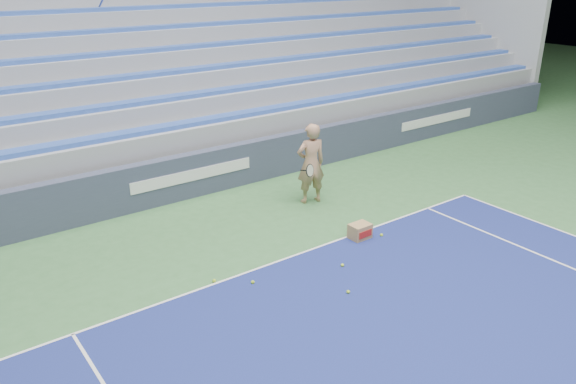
# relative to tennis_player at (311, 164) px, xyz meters

# --- Properties ---
(sponsor_barrier) EXTENTS (30.00, 0.32, 1.10)m
(sponsor_barrier) POSITION_rel_tennis_player_xyz_m (-2.15, 2.03, -0.43)
(sponsor_barrier) COLOR #373E54
(sponsor_barrier) RESTS_ON ground
(bleachers) EXTENTS (31.00, 9.15, 7.30)m
(bleachers) POSITION_rel_tennis_player_xyz_m (-2.15, 7.74, 1.38)
(bleachers) COLOR #93959B
(bleachers) RESTS_ON ground
(tennis_player) EXTENTS (1.00, 0.93, 1.95)m
(tennis_player) POSITION_rel_tennis_player_xyz_m (0.00, 0.00, 0.00)
(tennis_player) COLOR tan
(tennis_player) RESTS_ON ground
(ball_box) EXTENTS (0.44, 0.34, 0.33)m
(ball_box) POSITION_rel_tennis_player_xyz_m (-0.39, -2.16, -0.81)
(ball_box) COLOR #A5814F
(ball_box) RESTS_ON ground
(tennis_ball_0) EXTENTS (0.07, 0.07, 0.07)m
(tennis_ball_0) POSITION_rel_tennis_player_xyz_m (-3.73, -1.91, -0.94)
(tennis_ball_0) COLOR #A9D32B
(tennis_ball_0) RESTS_ON ground
(tennis_ball_1) EXTENTS (0.07, 0.07, 0.07)m
(tennis_ball_1) POSITION_rel_tennis_player_xyz_m (-2.03, -3.62, -0.94)
(tennis_ball_1) COLOR #A9D32B
(tennis_ball_1) RESTS_ON ground
(tennis_ball_2) EXTENTS (0.07, 0.07, 0.07)m
(tennis_ball_2) POSITION_rel_tennis_player_xyz_m (0.04, -2.37, -0.94)
(tennis_ball_2) COLOR #A9D32B
(tennis_ball_2) RESTS_ON ground
(tennis_ball_3) EXTENTS (0.07, 0.07, 0.07)m
(tennis_ball_3) POSITION_rel_tennis_player_xyz_m (-3.19, -2.36, -0.94)
(tennis_ball_3) COLOR #A9D32B
(tennis_ball_3) RESTS_ON ground
(tennis_ball_4) EXTENTS (0.07, 0.07, 0.07)m
(tennis_ball_4) POSITION_rel_tennis_player_xyz_m (-1.48, -2.86, -0.94)
(tennis_ball_4) COLOR #A9D32B
(tennis_ball_4) RESTS_ON ground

